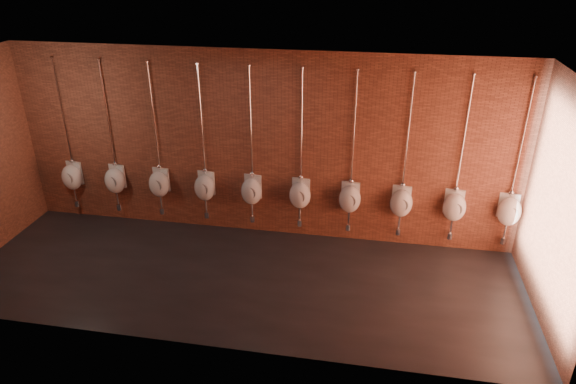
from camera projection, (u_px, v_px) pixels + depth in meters
name	position (u px, v px, depth m)	size (l,w,h in m)	color
ground	(241.00, 278.00, 7.89)	(8.50, 8.50, 0.00)	black
room_shell	(236.00, 157.00, 7.01)	(8.54, 3.04, 3.22)	black
urinal_0	(72.00, 176.00, 9.29)	(0.41, 0.38, 2.71)	white
urinal_1	(115.00, 179.00, 9.16)	(0.41, 0.38, 2.71)	white
urinal_2	(159.00, 183.00, 9.03)	(0.41, 0.38, 2.71)	white
urinal_3	(205.00, 186.00, 8.89)	(0.41, 0.38, 2.71)	white
urinal_4	(252.00, 190.00, 8.76)	(0.41, 0.38, 2.71)	white
urinal_5	(300.00, 194.00, 8.63)	(0.41, 0.38, 2.71)	white
urinal_6	(350.00, 198.00, 8.50)	(0.41, 0.38, 2.71)	white
urinal_7	(401.00, 202.00, 8.36)	(0.41, 0.38, 2.71)	white
urinal_8	(454.00, 206.00, 8.23)	(0.41, 0.38, 2.71)	white
urinal_9	(509.00, 210.00, 8.10)	(0.41, 0.38, 2.71)	white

